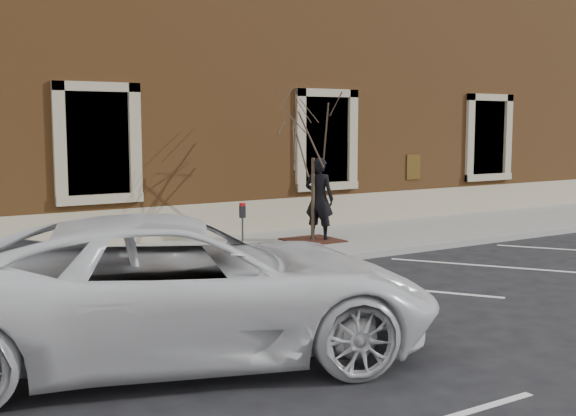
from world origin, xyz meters
TOP-DOWN VIEW (x-y plane):
  - ground at (0.00, 0.00)m, footprint 120.00×120.00m
  - sidewalk_near at (0.00, 1.75)m, footprint 40.00×3.50m
  - curb_near at (0.00, -0.05)m, footprint 40.00×0.12m
  - parking_stripes at (0.00, -2.20)m, footprint 28.00×4.40m
  - building_civic at (0.00, 7.74)m, footprint 40.00×8.62m
  - man at (1.56, 1.73)m, footprint 0.76×0.83m
  - parking_meter at (-1.27, 0.22)m, footprint 0.11×0.08m
  - tree_grate at (1.36, 1.69)m, footprint 1.16×1.16m
  - sapling at (1.36, 1.69)m, footprint 2.07×2.07m
  - white_truck at (-4.39, -3.94)m, footprint 6.81×4.64m

SIDE VIEW (x-z plane):
  - ground at x=0.00m, z-range 0.00..0.00m
  - parking_stripes at x=0.00m, z-range 0.00..0.01m
  - sidewalk_near at x=0.00m, z-range 0.00..0.15m
  - curb_near at x=0.00m, z-range 0.00..0.15m
  - tree_grate at x=1.36m, z-range 0.15..0.18m
  - white_truck at x=-4.39m, z-range 0.00..1.73m
  - parking_meter at x=-1.27m, z-range 0.38..1.54m
  - man at x=1.56m, z-range 0.15..2.06m
  - sapling at x=1.36m, z-range 0.84..4.29m
  - building_civic at x=0.00m, z-range 0.00..8.00m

